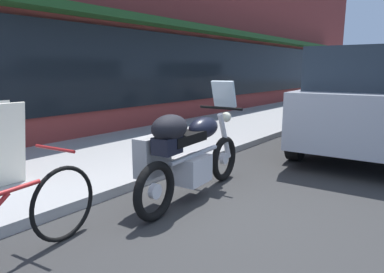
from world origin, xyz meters
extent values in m
plane|color=#2E2E2E|center=(0.00, 0.00, 0.00)|extent=(80.00, 80.00, 0.00)
cube|color=maroon|center=(8.27, 4.46, 3.10)|extent=(24.55, 0.35, 6.20)
cube|color=black|center=(8.27, 4.26, 1.55)|extent=(17.18, 0.06, 1.80)
cube|color=#1E471E|center=(8.27, 4.04, 2.65)|extent=(17.18, 0.60, 0.16)
cube|color=#969696|center=(9.00, 2.78, 0.06)|extent=(30.00, 3.01, 0.12)
torus|color=black|center=(1.07, 0.60, 0.31)|extent=(0.63, 0.15, 0.63)
cylinder|color=silver|center=(1.07, 0.60, 0.31)|extent=(0.17, 0.08, 0.16)
torus|color=black|center=(-0.46, 0.45, 0.31)|extent=(0.63, 0.15, 0.63)
cylinder|color=silver|center=(-0.46, 0.45, 0.31)|extent=(0.17, 0.08, 0.16)
cube|color=silver|center=(0.26, 0.52, 0.36)|extent=(0.47, 0.34, 0.32)
cylinder|color=silver|center=(0.31, 0.52, 0.53)|extent=(1.00, 0.16, 0.06)
ellipsoid|color=black|center=(0.51, 0.54, 0.83)|extent=(0.54, 0.33, 0.26)
cube|color=black|center=(0.09, 0.50, 0.77)|extent=(0.62, 0.30, 0.11)
cube|color=black|center=(-0.24, 0.47, 0.75)|extent=(0.30, 0.25, 0.18)
cylinder|color=silver|center=(1.07, 0.60, 0.63)|extent=(0.35, 0.10, 0.67)
cylinder|color=black|center=(0.95, 0.58, 1.03)|extent=(0.10, 0.62, 0.04)
cube|color=silver|center=(1.03, 0.59, 1.21)|extent=(0.18, 0.33, 0.35)
sphere|color=#EAEACC|center=(1.11, 0.60, 0.89)|extent=(0.14, 0.14, 0.14)
cube|color=#9E9E9E|center=(-0.21, 0.71, 0.59)|extent=(0.46, 0.24, 0.44)
cube|color=black|center=(-0.21, 0.82, 0.59)|extent=(0.37, 0.05, 0.03)
ellipsoid|color=black|center=(-0.19, 0.47, 0.93)|extent=(0.51, 0.36, 0.28)
torus|color=black|center=(-1.25, 0.81, 0.35)|extent=(0.69, 0.15, 0.69)
cylinder|color=#B22323|center=(-1.75, 0.74, 0.63)|extent=(0.55, 0.12, 0.04)
cylinder|color=#B22323|center=(-1.30, 0.81, 0.87)|extent=(0.10, 0.48, 0.03)
cube|color=#9EA3AD|center=(4.40, -0.56, 0.77)|extent=(4.89, 2.23, 0.87)
cube|color=#232D38|center=(4.12, -0.59, 1.54)|extent=(3.36, 1.88, 0.68)
cube|color=#383838|center=(6.72, -0.36, 0.41)|extent=(0.32, 1.83, 0.24)
cylinder|color=black|center=(5.89, 0.48, 0.33)|extent=(0.68, 0.28, 0.66)
cylinder|color=black|center=(2.76, 0.21, 0.33)|extent=(0.68, 0.28, 0.66)
cube|color=silver|center=(-1.12, 2.32, 0.64)|extent=(0.55, 0.21, 1.03)
cylinder|color=black|center=(12.54, 0.53, 0.33)|extent=(0.67, 0.25, 0.66)
cylinder|color=black|center=(9.56, 0.39, 0.33)|extent=(0.67, 0.25, 0.66)
camera|label=1|loc=(-2.81, -1.88, 1.54)|focal=31.79mm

